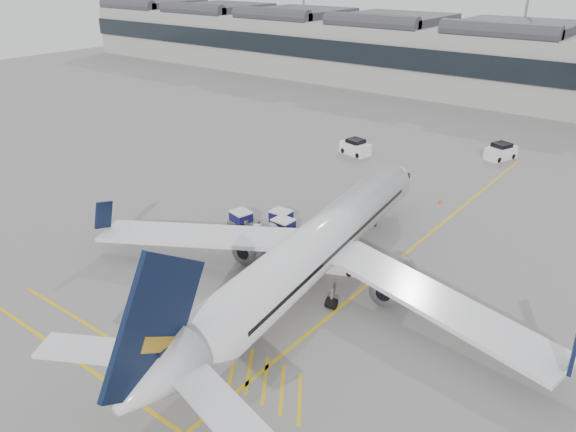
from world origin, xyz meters
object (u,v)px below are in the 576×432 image
Objects in this scene: ramp_agent_a at (290,240)px; ramp_agent_b at (301,257)px; baggage_cart_a at (283,229)px; belt_loader at (331,262)px; airliner_main at (313,250)px; pushback_tug at (244,226)px.

ramp_agent_a is 3.00m from ramp_agent_b.
belt_loader is at bearing -13.07° from baggage_cart_a.
baggage_cart_a is (-6.25, 4.63, -1.97)m from airliner_main.
ramp_agent_a is (1.61, -1.14, -0.13)m from baggage_cart_a.
ramp_agent_b is (-2.25, 1.67, -2.03)m from airliner_main.
ramp_agent_b is at bearing 136.04° from airliner_main.
baggage_cart_a is 4.97m from ramp_agent_b.
belt_loader reaches higher than ramp_agent_b.
airliner_main is at bearing -105.37° from belt_loader.
airliner_main reaches higher than baggage_cart_a.
baggage_cart_a is (-5.88, 1.67, 0.44)m from belt_loader.
airliner_main is 20.35× the size of baggage_cart_a.
pushback_tug is (-5.21, 0.20, -0.27)m from ramp_agent_a.
airliner_main is 10.78m from pushback_tug.
airliner_main is 7.86× the size of belt_loader.
ramp_agent_a is at bearing -15.43° from pushback_tug.
ramp_agent_a is (-4.63, 3.49, -2.09)m from airliner_main.
baggage_cart_a is at bearing 86.41° from ramp_agent_a.
airliner_main is at bearing 112.51° from ramp_agent_b.
baggage_cart_a is at bearing 141.75° from belt_loader.
airliner_main is 3.46m from ramp_agent_b.
pushback_tug is at bearing -162.60° from baggage_cart_a.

